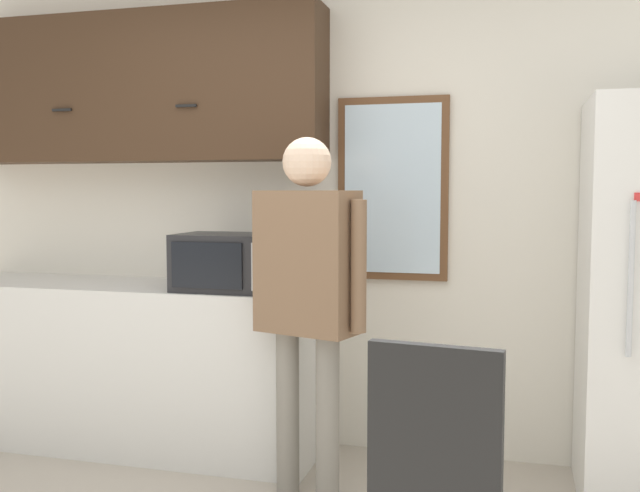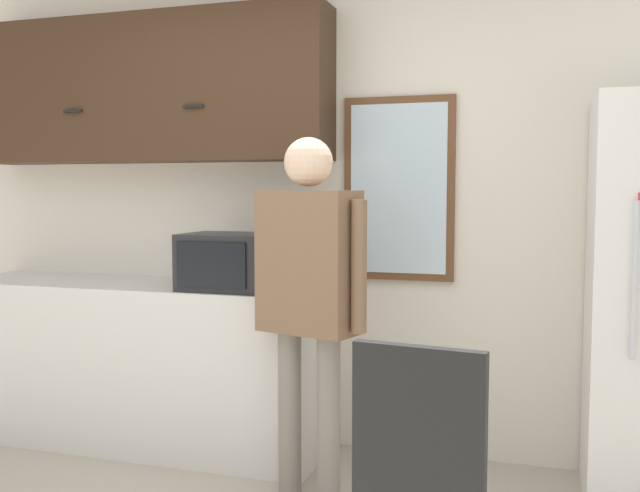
{
  "view_description": "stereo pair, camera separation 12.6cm",
  "coord_description": "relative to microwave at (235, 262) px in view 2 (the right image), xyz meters",
  "views": [
    {
      "loc": [
        1.0,
        -1.92,
        1.46
      ],
      "look_at": [
        0.18,
        1.07,
        1.21
      ],
      "focal_mm": 40.0,
      "sensor_mm": 36.0,
      "label": 1
    },
    {
      "loc": [
        1.12,
        -1.89,
        1.46
      ],
      "look_at": [
        0.18,
        1.07,
        1.21
      ],
      "focal_mm": 40.0,
      "sensor_mm": 36.0,
      "label": 2
    }
  ],
  "objects": [
    {
      "name": "window",
      "position": [
        0.8,
        0.38,
        0.38
      ],
      "size": [
        0.6,
        0.05,
        0.99
      ],
      "color": "brown"
    },
    {
      "name": "person",
      "position": [
        0.52,
        -0.34,
        -0.04
      ],
      "size": [
        0.59,
        0.34,
        1.7
      ],
      "rotation": [
        0.0,
        0.0,
        -0.29
      ],
      "color": "gray",
      "rests_on": "ground_plane"
    },
    {
      "name": "upper_cabinets",
      "position": [
        -0.66,
        0.24,
        0.96
      ],
      "size": [
        2.2,
        0.33,
        0.83
      ],
      "color": "#3D2819"
    },
    {
      "name": "microwave",
      "position": [
        0.0,
        0.0,
        0.0
      ],
      "size": [
        0.55,
        0.39,
        0.3
      ],
      "color": "#232326",
      "rests_on": "counter"
    },
    {
      "name": "back_wall",
      "position": [
        0.44,
        0.43,
        0.27
      ],
      "size": [
        6.0,
        0.06,
        2.7
      ],
      "color": "silver",
      "rests_on": "ground_plane"
    },
    {
      "name": "counter",
      "position": [
        -0.66,
        0.09,
        -0.61
      ],
      "size": [
        2.2,
        0.61,
        0.93
      ],
      "color": "silver",
      "rests_on": "ground_plane"
    }
  ]
}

